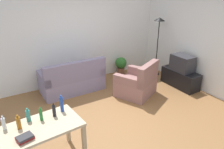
{
  "coord_description": "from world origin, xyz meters",
  "views": [
    {
      "loc": [
        -2.3,
        -3.47,
        2.71
      ],
      "look_at": [
        0.1,
        0.5,
        0.75
      ],
      "focal_mm": 34.32,
      "sensor_mm": 36.0,
      "label": 1
    }
  ],
  "objects_px": {
    "potted_plant": "(121,65)",
    "bottle_clear": "(4,124)",
    "bottle_amber": "(19,123)",
    "bottle_green": "(41,115)",
    "armchair": "(137,83)",
    "couch": "(73,80)",
    "book_stack": "(25,137)",
    "desk": "(41,132)",
    "bottle_tall": "(28,115)",
    "tv_stand": "(180,78)",
    "bottle_blue": "(62,104)",
    "tv": "(182,63)",
    "bottle_dark": "(54,111)",
    "torchiere_lamp": "(159,31)"
  },
  "relations": [
    {
      "from": "bottle_clear",
      "to": "bottle_tall",
      "type": "distance_m",
      "value": 0.35
    },
    {
      "from": "couch",
      "to": "tv_stand",
      "type": "height_order",
      "value": "couch"
    },
    {
      "from": "torchiere_lamp",
      "to": "tv_stand",
      "type": "bearing_deg",
      "value": -90.0
    },
    {
      "from": "torchiere_lamp",
      "to": "bottle_green",
      "type": "xyz_separation_m",
      "value": [
        -4.04,
        -1.84,
        -0.55
      ]
    },
    {
      "from": "armchair",
      "to": "bottle_blue",
      "type": "height_order",
      "value": "bottle_blue"
    },
    {
      "from": "armchair",
      "to": "couch",
      "type": "bearing_deg",
      "value": -63.56
    },
    {
      "from": "desk",
      "to": "bottle_green",
      "type": "relative_size",
      "value": 5.43
    },
    {
      "from": "desk",
      "to": "tv",
      "type": "bearing_deg",
      "value": 8.13
    },
    {
      "from": "torchiere_lamp",
      "to": "bottle_clear",
      "type": "bearing_deg",
      "value": -158.49
    },
    {
      "from": "tv_stand",
      "to": "armchair",
      "type": "distance_m",
      "value": 1.38
    },
    {
      "from": "bottle_green",
      "to": "potted_plant",
      "type": "bearing_deg",
      "value": 38.15
    },
    {
      "from": "bottle_clear",
      "to": "bottle_green",
      "type": "distance_m",
      "value": 0.52
    },
    {
      "from": "torchiere_lamp",
      "to": "bottle_blue",
      "type": "bearing_deg",
      "value": -154.42
    },
    {
      "from": "armchair",
      "to": "bottle_tall",
      "type": "relative_size",
      "value": 5.21
    },
    {
      "from": "desk",
      "to": "bottle_amber",
      "type": "relative_size",
      "value": 5.43
    },
    {
      "from": "tv",
      "to": "bottle_amber",
      "type": "height_order",
      "value": "bottle_amber"
    },
    {
      "from": "tv",
      "to": "bottle_tall",
      "type": "bearing_deg",
      "value": 99.76
    },
    {
      "from": "torchiere_lamp",
      "to": "bottle_dark",
      "type": "relative_size",
      "value": 7.73
    },
    {
      "from": "tv_stand",
      "to": "bottle_clear",
      "type": "xyz_separation_m",
      "value": [
        -4.56,
        -0.76,
        0.62
      ]
    },
    {
      "from": "tv",
      "to": "tv_stand",
      "type": "bearing_deg",
      "value": 90.0
    },
    {
      "from": "bottle_amber",
      "to": "bottle_blue",
      "type": "height_order",
      "value": "bottle_blue"
    },
    {
      "from": "bottle_green",
      "to": "bottle_blue",
      "type": "relative_size",
      "value": 0.77
    },
    {
      "from": "bottle_clear",
      "to": "desk",
      "type": "bearing_deg",
      "value": -22.44
    },
    {
      "from": "tv_stand",
      "to": "bottle_green",
      "type": "bearing_deg",
      "value": 101.3
    },
    {
      "from": "couch",
      "to": "book_stack",
      "type": "height_order",
      "value": "couch"
    },
    {
      "from": "couch",
      "to": "bottle_blue",
      "type": "xyz_separation_m",
      "value": [
        -0.95,
        -2.02,
        0.59
      ]
    },
    {
      "from": "bottle_tall",
      "to": "bottle_dark",
      "type": "height_order",
      "value": "bottle_dark"
    },
    {
      "from": "potted_plant",
      "to": "bottle_clear",
      "type": "relative_size",
      "value": 2.51
    },
    {
      "from": "bottle_amber",
      "to": "bottle_green",
      "type": "distance_m",
      "value": 0.33
    },
    {
      "from": "torchiere_lamp",
      "to": "potted_plant",
      "type": "height_order",
      "value": "torchiere_lamp"
    },
    {
      "from": "armchair",
      "to": "bottle_green",
      "type": "bearing_deg",
      "value": -4.4
    },
    {
      "from": "couch",
      "to": "book_stack",
      "type": "bearing_deg",
      "value": 56.47
    },
    {
      "from": "couch",
      "to": "bottle_amber",
      "type": "distance_m",
      "value": 2.76
    },
    {
      "from": "couch",
      "to": "tv",
      "type": "bearing_deg",
      "value": 154.68
    },
    {
      "from": "desk",
      "to": "bottle_tall",
      "type": "relative_size",
      "value": 5.57
    },
    {
      "from": "armchair",
      "to": "bottle_tall",
      "type": "distance_m",
      "value": 3.05
    },
    {
      "from": "bottle_amber",
      "to": "bottle_green",
      "type": "bearing_deg",
      "value": 7.25
    },
    {
      "from": "tv",
      "to": "couch",
      "type": "bearing_deg",
      "value": 64.68
    },
    {
      "from": "torchiere_lamp",
      "to": "bottle_green",
      "type": "height_order",
      "value": "torchiere_lamp"
    },
    {
      "from": "tv_stand",
      "to": "tv",
      "type": "distance_m",
      "value": 0.46
    },
    {
      "from": "potted_plant",
      "to": "bottle_clear",
      "type": "distance_m",
      "value": 4.34
    },
    {
      "from": "bottle_clear",
      "to": "bottle_amber",
      "type": "height_order",
      "value": "bottle_amber"
    },
    {
      "from": "tv_stand",
      "to": "bottle_clear",
      "type": "relative_size",
      "value": 4.84
    },
    {
      "from": "armchair",
      "to": "book_stack",
      "type": "bearing_deg",
      "value": -0.8
    },
    {
      "from": "armchair",
      "to": "bottle_amber",
      "type": "xyz_separation_m",
      "value": [
        -3.01,
        -1.07,
        0.54
      ]
    },
    {
      "from": "couch",
      "to": "bottle_dark",
      "type": "xyz_separation_m",
      "value": [
        -1.1,
        -2.1,
        0.55
      ]
    },
    {
      "from": "tv_stand",
      "to": "potted_plant",
      "type": "bearing_deg",
      "value": 31.06
    },
    {
      "from": "bottle_tall",
      "to": "bottle_green",
      "type": "distance_m",
      "value": 0.19
    },
    {
      "from": "tv_stand",
      "to": "torchiere_lamp",
      "type": "xyz_separation_m",
      "value": [
        0.0,
        1.04,
        1.17
      ]
    },
    {
      "from": "armchair",
      "to": "potted_plant",
      "type": "bearing_deg",
      "value": -131.3
    }
  ]
}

